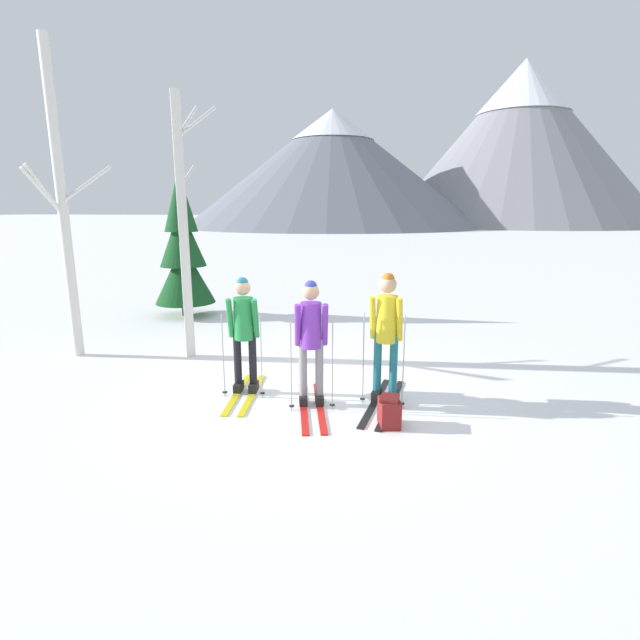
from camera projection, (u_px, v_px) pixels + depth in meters
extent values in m
plane|color=white|center=(307.00, 395.00, 6.97)|extent=(400.00, 400.00, 0.00)
cube|color=yellow|center=(252.00, 394.00, 6.97)|extent=(0.38, 1.57, 0.02)
cube|color=yellow|center=(237.00, 394.00, 6.99)|extent=(0.38, 1.57, 0.02)
cube|color=black|center=(254.00, 387.00, 7.06)|extent=(0.16, 0.28, 0.12)
cylinder|color=black|center=(253.00, 358.00, 6.96)|extent=(0.11, 0.11, 0.80)
cube|color=black|center=(239.00, 387.00, 7.07)|extent=(0.16, 0.28, 0.12)
cylinder|color=black|center=(238.00, 358.00, 6.97)|extent=(0.11, 0.11, 0.80)
cylinder|color=#238C42|center=(244.00, 319.00, 6.83)|extent=(0.28, 0.28, 0.60)
sphere|color=tan|center=(243.00, 288.00, 6.74)|extent=(0.22, 0.22, 0.22)
sphere|color=#1E6B7A|center=(242.00, 283.00, 6.72)|extent=(0.16, 0.16, 0.16)
cylinder|color=#238C42|center=(256.00, 318.00, 6.76)|extent=(0.12, 0.21, 0.57)
cylinder|color=#238C42|center=(230.00, 318.00, 6.78)|extent=(0.12, 0.21, 0.57)
cylinder|color=#A5A5AD|center=(261.00, 357.00, 6.75)|extent=(0.02, 0.02, 1.20)
cylinder|color=black|center=(262.00, 393.00, 6.88)|extent=(0.07, 0.07, 0.01)
cylinder|color=#A5A5AD|center=(223.00, 356.00, 6.79)|extent=(0.02, 0.02, 1.20)
cylinder|color=black|center=(225.00, 392.00, 6.91)|extent=(0.07, 0.07, 0.01)
cube|color=#99661E|center=(246.00, 314.00, 6.99)|extent=(0.29, 0.21, 0.36)
cube|color=red|center=(320.00, 406.00, 6.54)|extent=(0.61, 1.65, 0.02)
cube|color=red|center=(304.00, 407.00, 6.52)|extent=(0.61, 1.65, 0.02)
cube|color=black|center=(319.00, 399.00, 6.62)|extent=(0.19, 0.28, 0.12)
cylinder|color=gray|center=(319.00, 368.00, 6.52)|extent=(0.11, 0.11, 0.81)
cube|color=black|center=(303.00, 399.00, 6.60)|extent=(0.19, 0.28, 0.12)
cylinder|color=gray|center=(303.00, 368.00, 6.50)|extent=(0.11, 0.11, 0.81)
cylinder|color=purple|center=(311.00, 325.00, 6.38)|extent=(0.28, 0.28, 0.61)
sphere|color=tan|center=(311.00, 292.00, 6.28)|extent=(0.22, 0.22, 0.22)
sphere|color=#2D389E|center=(311.00, 287.00, 6.27)|extent=(0.16, 0.16, 0.16)
cylinder|color=purple|center=(325.00, 325.00, 6.33)|extent=(0.14, 0.21, 0.58)
cylinder|color=purple|center=(297.00, 325.00, 6.31)|extent=(0.14, 0.21, 0.58)
cylinder|color=#A5A5AD|center=(332.00, 366.00, 6.33)|extent=(0.02, 0.02, 1.22)
cylinder|color=black|center=(332.00, 405.00, 6.46)|extent=(0.07, 0.07, 0.01)
cylinder|color=#A5A5AD|center=(291.00, 367.00, 6.30)|extent=(0.02, 0.02, 1.22)
cylinder|color=black|center=(292.00, 406.00, 6.42)|extent=(0.07, 0.07, 0.01)
cube|color=#4C7238|center=(310.00, 320.00, 6.54)|extent=(0.30, 0.23, 0.36)
cube|color=black|center=(391.00, 403.00, 6.64)|extent=(0.20, 1.80, 0.02)
cube|color=black|center=(375.00, 402.00, 6.70)|extent=(0.20, 1.80, 0.02)
cube|color=black|center=(392.00, 396.00, 6.71)|extent=(0.13, 0.27, 0.12)
cylinder|color=#1E6B7A|center=(393.00, 364.00, 6.61)|extent=(0.11, 0.11, 0.85)
cube|color=black|center=(377.00, 394.00, 6.78)|extent=(0.13, 0.27, 0.12)
cylinder|color=#1E6B7A|center=(378.00, 363.00, 6.68)|extent=(0.11, 0.11, 0.85)
cylinder|color=yellow|center=(387.00, 319.00, 6.50)|extent=(0.28, 0.28, 0.64)
sphere|color=tan|center=(388.00, 284.00, 6.40)|extent=(0.23, 0.23, 0.23)
sphere|color=#B76019|center=(388.00, 279.00, 6.38)|extent=(0.17, 0.17, 0.17)
cylinder|color=yellow|center=(400.00, 320.00, 6.39)|extent=(0.09, 0.21, 0.60)
cylinder|color=yellow|center=(373.00, 318.00, 6.50)|extent=(0.09, 0.21, 0.60)
cylinder|color=#A5A5AD|center=(404.00, 363.00, 6.37)|extent=(0.02, 0.02, 1.27)
cylinder|color=black|center=(402.00, 404.00, 6.50)|extent=(0.07, 0.07, 0.01)
cylinder|color=#A5A5AD|center=(363.00, 359.00, 6.54)|extent=(0.02, 0.02, 1.27)
cylinder|color=black|center=(363.00, 399.00, 6.66)|extent=(0.07, 0.07, 0.01)
cube|color=#4C7238|center=(389.00, 314.00, 6.65)|extent=(0.27, 0.18, 0.36)
cylinder|color=#51381E|center=(186.00, 302.00, 12.06)|extent=(0.21, 0.21, 0.68)
cone|color=#14471E|center=(184.00, 274.00, 11.90)|extent=(1.45, 1.45, 1.44)
cone|color=#14471E|center=(182.00, 236.00, 11.70)|extent=(1.11, 1.11, 1.44)
cone|color=#14471E|center=(180.00, 201.00, 11.51)|extent=(0.79, 0.79, 1.44)
cylinder|color=silver|center=(183.00, 230.00, 8.31)|extent=(0.16, 0.16, 4.50)
cylinder|color=silver|center=(198.00, 121.00, 8.11)|extent=(0.45, 0.62, 0.58)
cylinder|color=silver|center=(188.00, 121.00, 8.14)|extent=(0.16, 0.56, 0.59)
cylinder|color=silver|center=(187.00, 176.00, 8.39)|extent=(0.09, 0.61, 0.43)
cylinder|color=silver|center=(62.00, 205.00, 8.27)|extent=(0.17, 0.17, 5.35)
cylinder|color=silver|center=(87.00, 184.00, 8.38)|extent=(0.60, 0.66, 0.67)
cylinder|color=silver|center=(45.00, 190.00, 7.94)|extent=(0.12, 0.67, 0.82)
cylinder|color=silver|center=(43.00, 192.00, 7.93)|extent=(0.16, 0.71, 0.78)
cube|color=maroon|center=(389.00, 413.00, 5.94)|extent=(0.33, 0.38, 0.34)
cube|color=maroon|center=(390.00, 398.00, 5.90)|extent=(0.22, 0.28, 0.04)
cone|color=slate|center=(332.00, 169.00, 71.22)|extent=(43.73, 43.73, 16.66)
cone|color=white|center=(333.00, 125.00, 69.85)|extent=(12.07, 12.07, 4.38)
cone|color=gray|center=(520.00, 145.00, 76.47)|extent=(42.05, 42.05, 25.04)
cone|color=white|center=(525.00, 87.00, 74.58)|extent=(14.30, 14.30, 8.11)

